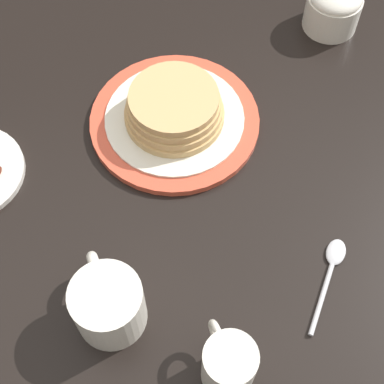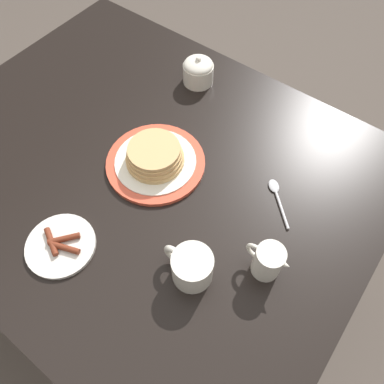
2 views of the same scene
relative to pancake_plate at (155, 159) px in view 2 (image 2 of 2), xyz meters
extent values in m
plane|color=#51473F|center=(0.03, 0.02, -0.77)|extent=(8.00, 8.00, 0.00)
cube|color=black|center=(0.03, 0.02, -0.04)|extent=(1.24, 1.00, 0.03)
cube|color=black|center=(-0.53, -0.42, -0.41)|extent=(0.07, 0.07, 0.71)
cube|color=black|center=(0.60, -0.42, -0.41)|extent=(0.07, 0.07, 0.71)
cylinder|color=#DB5138|center=(0.00, 0.00, -0.02)|extent=(0.26, 0.26, 0.01)
cylinder|color=white|center=(0.00, 0.00, -0.01)|extent=(0.22, 0.22, 0.00)
cylinder|color=tan|center=(0.00, 0.00, 0.00)|extent=(0.15, 0.15, 0.01)
cylinder|color=tan|center=(0.00, 0.00, 0.01)|extent=(0.15, 0.15, 0.01)
cylinder|color=tan|center=(0.00, 0.00, 0.02)|extent=(0.14, 0.14, 0.01)
cylinder|color=tan|center=(0.00, 0.00, 0.04)|extent=(0.14, 0.14, 0.01)
cylinder|color=silver|center=(0.03, 0.32, -0.02)|extent=(0.16, 0.16, 0.01)
cylinder|color=maroon|center=(0.01, 0.32, -0.01)|extent=(0.07, 0.04, 0.01)
cylinder|color=maroon|center=(0.04, 0.32, -0.01)|extent=(0.07, 0.04, 0.01)
cylinder|color=maroon|center=(0.03, 0.30, -0.01)|extent=(0.06, 0.07, 0.01)
cylinder|color=silver|center=(-0.26, 0.19, 0.02)|extent=(0.09, 0.09, 0.08)
torus|color=silver|center=(-0.22, 0.19, 0.02)|extent=(0.06, 0.01, 0.06)
cylinder|color=brown|center=(-0.26, 0.19, 0.05)|extent=(0.08, 0.08, 0.00)
cylinder|color=silver|center=(-0.38, 0.08, 0.02)|extent=(0.06, 0.06, 0.09)
cone|color=silver|center=(-0.41, 0.08, 0.05)|extent=(0.04, 0.03, 0.04)
torus|color=silver|center=(-0.35, 0.08, 0.03)|extent=(0.05, 0.01, 0.05)
cylinder|color=silver|center=(0.10, -0.33, 0.01)|extent=(0.09, 0.09, 0.06)
ellipsoid|color=silver|center=(0.10, -0.33, 0.04)|extent=(0.09, 0.09, 0.03)
sphere|color=silver|center=(0.10, -0.33, 0.06)|extent=(0.02, 0.02, 0.02)
cylinder|color=silver|center=(-0.34, -0.08, -0.02)|extent=(0.08, 0.08, 0.01)
ellipsoid|color=silver|center=(-0.29, -0.13, -0.02)|extent=(0.05, 0.05, 0.01)
camera|label=1|loc=(-0.52, 0.18, 0.72)|focal=55.00mm
camera|label=2|loc=(-0.43, 0.41, 0.79)|focal=35.00mm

